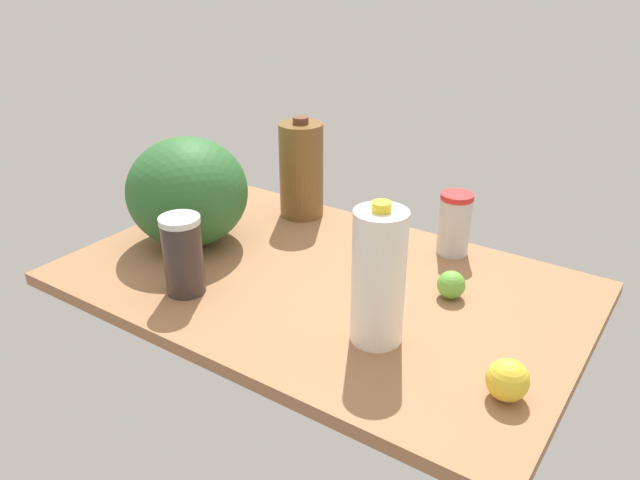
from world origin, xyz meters
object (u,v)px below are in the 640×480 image
object	(u,v)px
lemon_by_jug	(507,380)
tumbler_cup	(455,224)
milk_jug	(378,277)
chocolate_milk_jug	(301,170)
lime_loose	(451,285)
shaker_bottle	(183,255)
watermelon	(188,192)

from	to	relation	value
lemon_by_jug	tumbler_cup	bearing A→B (deg)	122.78
milk_jug	tumbler_cup	bearing A→B (deg)	93.61
chocolate_milk_jug	lemon_by_jug	bearing A→B (deg)	-30.90
lime_loose	chocolate_milk_jug	bearing A→B (deg)	160.44
chocolate_milk_jug	lemon_by_jug	distance (cm)	89.91
chocolate_milk_jug	milk_jug	xyz separation A→B (cm)	(49.05, -42.84, 0.37)
tumbler_cup	lemon_by_jug	bearing A→B (deg)	-57.22
milk_jug	lemon_by_jug	size ratio (longest dim) A/B	3.92
shaker_bottle	lemon_by_jug	bearing A→B (deg)	3.88
chocolate_milk_jug	lime_loose	world-z (taller)	chocolate_milk_jug
watermelon	shaker_bottle	distance (cm)	26.79
watermelon	shaker_bottle	size ratio (longest dim) A/B	1.68
shaker_bottle	lime_loose	size ratio (longest dim) A/B	2.92
milk_jug	lime_loose	bearing A→B (deg)	75.93
watermelon	lime_loose	distance (cm)	70.15
chocolate_milk_jug	lemon_by_jug	size ratio (longest dim) A/B	3.82
lime_loose	lemon_by_jug	xyz separation A→B (cm)	(21.79, -26.39, 0.61)
watermelon	shaker_bottle	xyz separation A→B (cm)	(17.63, -19.60, -4.81)
chocolate_milk_jug	shaker_bottle	world-z (taller)	chocolate_milk_jug
watermelon	milk_jug	distance (cm)	63.53
chocolate_milk_jug	lime_loose	size ratio (longest dim) A/B	4.56
chocolate_milk_jug	lemon_by_jug	world-z (taller)	chocolate_milk_jug
shaker_bottle	lime_loose	distance (cm)	59.88
tumbler_cup	milk_jug	size ratio (longest dim) A/B	0.55
tumbler_cup	milk_jug	world-z (taller)	milk_jug
tumbler_cup	milk_jug	xyz separation A→B (cm)	(2.79, -44.18, 5.86)
lime_loose	shaker_bottle	bearing A→B (deg)	-148.29
watermelon	lemon_by_jug	distance (cm)	91.85
lemon_by_jug	shaker_bottle	bearing A→B (deg)	-176.12
lime_loose	milk_jug	bearing A→B (deg)	-104.07
chocolate_milk_jug	milk_jug	bearing A→B (deg)	-41.13
tumbler_cup	chocolate_milk_jug	xyz separation A→B (cm)	(-46.26, -1.34, 5.49)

